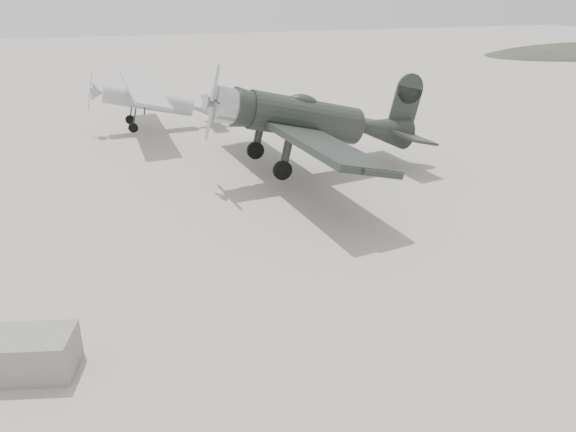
% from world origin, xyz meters
% --- Properties ---
extents(ground, '(160.00, 160.00, 0.00)m').
position_xyz_m(ground, '(0.00, 0.00, 0.00)').
color(ground, gray).
rests_on(ground, ground).
extents(lowwing_monoplane, '(9.82, 13.75, 4.42)m').
position_xyz_m(lowwing_monoplane, '(4.59, 8.03, 2.34)').
color(lowwing_monoplane, black).
rests_on(lowwing_monoplane, ground).
extents(highwing_monoplane, '(7.32, 10.28, 2.93)m').
position_xyz_m(highwing_monoplane, '(-1.21, 18.02, 1.83)').
color(highwing_monoplane, '#A4A7A9').
rests_on(highwing_monoplane, ground).
extents(equipment_block, '(2.04, 1.54, 0.91)m').
position_xyz_m(equipment_block, '(-5.71, -2.86, 0.46)').
color(equipment_block, slate).
rests_on(equipment_block, ground).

